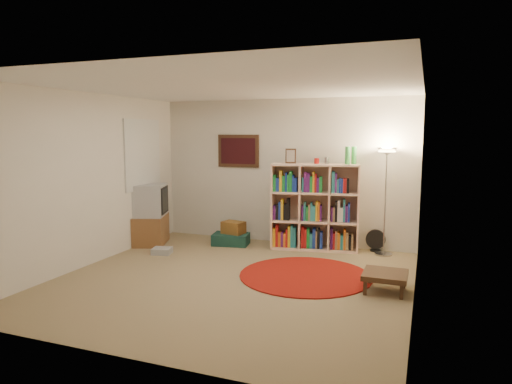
% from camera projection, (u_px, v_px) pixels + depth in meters
% --- Properties ---
extents(room, '(4.54, 4.54, 2.54)m').
position_uv_depth(room, '(230.00, 184.00, 5.90)').
color(room, '#87724F').
rests_on(room, ground).
extents(bookshelf, '(1.47, 0.64, 1.71)m').
position_uv_depth(bookshelf, '(313.00, 208.00, 7.51)').
color(bookshelf, beige).
rests_on(bookshelf, ground).
extents(floor_lamp, '(0.36, 0.36, 1.70)m').
position_uv_depth(floor_lamp, '(387.00, 166.00, 7.05)').
color(floor_lamp, '#A8A6AB').
rests_on(floor_lamp, ground).
extents(floor_fan, '(0.32, 0.17, 0.36)m').
position_uv_depth(floor_fan, '(376.00, 241.00, 7.42)').
color(floor_fan, black).
rests_on(floor_fan, ground).
extents(tv_stand, '(0.71, 0.84, 1.04)m').
position_uv_depth(tv_stand, '(151.00, 215.00, 7.91)').
color(tv_stand, brown).
rests_on(tv_stand, ground).
extents(dvd_box, '(0.34, 0.30, 0.10)m').
position_uv_depth(dvd_box, '(162.00, 251.00, 7.28)').
color(dvd_box, '#AAA9AE').
rests_on(dvd_box, ground).
extents(suitcase, '(0.66, 0.48, 0.20)m').
position_uv_depth(suitcase, '(231.00, 239.00, 7.87)').
color(suitcase, '#13342D').
rests_on(suitcase, ground).
extents(wicker_basket, '(0.41, 0.33, 0.21)m').
position_uv_depth(wicker_basket, '(233.00, 227.00, 7.86)').
color(wicker_basket, brown).
rests_on(wicker_basket, suitcase).
extents(paper_towel, '(0.12, 0.12, 0.22)m').
position_uv_depth(paper_towel, '(279.00, 239.00, 7.80)').
color(paper_towel, silver).
rests_on(paper_towel, ground).
extents(red_rug, '(1.78, 1.78, 0.02)m').
position_uv_depth(red_rug, '(305.00, 275.00, 6.17)').
color(red_rug, maroon).
rests_on(red_rug, ground).
extents(side_table, '(0.52, 0.52, 0.24)m').
position_uv_depth(side_table, '(385.00, 276.00, 5.54)').
color(side_table, '#321D11').
rests_on(side_table, ground).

